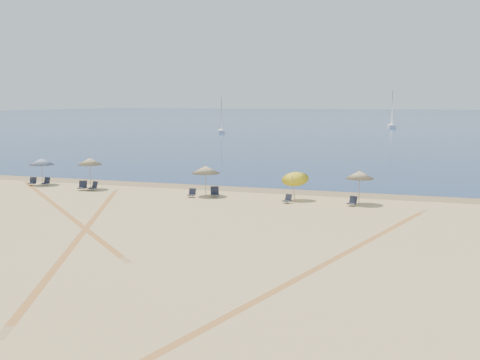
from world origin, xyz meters
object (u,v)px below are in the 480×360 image
object	(u,v)px
umbrella_1	(90,161)
chair_0	(33,182)
umbrella_3	(295,176)
chair_2	(83,186)
chair_6	(287,199)
chair_1	(46,182)
chair_7	(352,202)
chair_4	(192,193)
umbrella_0	(41,162)
umbrella_4	(360,175)
chair_3	(93,186)
sailboat_1	(222,122)
chair_5	(215,192)
umbrella_2	(206,170)
sailboat_2	(392,116)

from	to	relation	value
umbrella_1	chair_0	xyz separation A→B (m)	(-5.62, 0.14, -1.91)
umbrella_3	chair_2	bearing A→B (deg)	-177.33
chair_0	chair_6	distance (m)	22.02
chair_1	chair_6	distance (m)	21.09
chair_0	chair_7	bearing A→B (deg)	-16.62
umbrella_1	chair_4	size ratio (longest dim) A/B	4.01
umbrella_0	chair_6	xyz separation A→B (m)	(21.51, -2.08, -1.67)
chair_4	chair_7	xyz separation A→B (m)	(11.57, 0.12, 0.01)
umbrella_3	umbrella_4	world-z (taller)	umbrella_3
chair_2	umbrella_4	bearing A→B (deg)	-16.99
umbrella_3	chair_3	xyz separation A→B (m)	(-16.00, -0.52, -1.43)
sailboat_1	chair_1	bearing A→B (deg)	-102.08
chair_4	chair_5	world-z (taller)	chair_5
umbrella_2	chair_2	bearing A→B (deg)	-176.70
chair_2	chair_6	bearing A→B (deg)	-20.65
umbrella_4	chair_5	world-z (taller)	umbrella_4
umbrella_3	chair_6	xyz separation A→B (m)	(-0.21, -1.30, -1.47)
chair_6	sailboat_1	distance (m)	87.18
sailboat_1	chair_2	bearing A→B (deg)	-99.19
umbrella_0	chair_1	bearing A→B (deg)	-19.94
umbrella_1	sailboat_1	world-z (taller)	sailboat_1
umbrella_1	sailboat_2	world-z (taller)	sailboat_2
chair_5	chair_4	bearing A→B (deg)	179.36
umbrella_1	chair_2	bearing A→B (deg)	-108.36
sailboat_1	chair_0	bearing A→B (deg)	-102.83
umbrella_2	chair_3	distance (m)	9.49
umbrella_2	chair_3	xyz separation A→B (m)	(-9.34, -0.32, -1.64)
umbrella_3	chair_5	bearing A→B (deg)	-175.93
umbrella_0	umbrella_1	xyz separation A→B (m)	(5.16, -0.81, 0.28)
umbrella_1	sailboat_2	bearing A→B (deg)	81.80
chair_1	chair_5	bearing A→B (deg)	-2.00
chair_2	chair_1	bearing A→B (deg)	143.74
sailboat_2	chair_3	bearing A→B (deg)	-107.24
chair_0	chair_3	xyz separation A→B (m)	(6.18, -0.62, 0.00)
umbrella_0	sailboat_2	size ratio (longest dim) A/B	0.24
umbrella_3	chair_3	world-z (taller)	umbrella_3
chair_0	chair_4	bearing A→B (deg)	-18.89
chair_5	chair_6	bearing A→B (deg)	-32.97
chair_1	sailboat_2	distance (m)	115.36
umbrella_3	chair_3	distance (m)	16.07
umbrella_3	sailboat_2	bearing A→B (deg)	90.07
umbrella_0	chair_1	size ratio (longest dim) A/B	3.47
umbrella_1	umbrella_3	distance (m)	16.56
chair_2	sailboat_1	size ratio (longest dim) A/B	0.12
umbrella_1	chair_5	size ratio (longest dim) A/B	2.83
chair_1	sailboat_1	world-z (taller)	sailboat_1
chair_5	sailboat_2	bearing A→B (deg)	63.00
chair_1	chair_2	bearing A→B (deg)	-15.61
chair_3	chair_5	distance (m)	10.12
chair_1	chair_5	distance (m)	15.37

